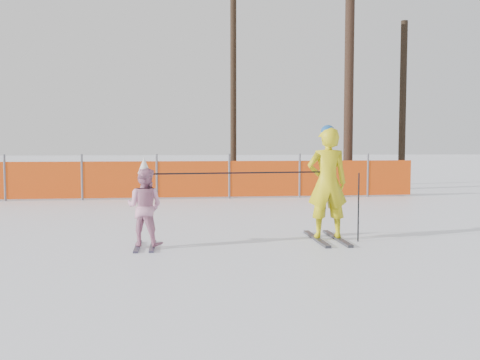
# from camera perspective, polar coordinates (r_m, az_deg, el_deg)

# --- Properties ---
(ground) EXTENTS (120.00, 120.00, 0.00)m
(ground) POSITION_cam_1_polar(r_m,az_deg,el_deg) (7.62, 0.43, -7.79)
(ground) COLOR white
(ground) RESTS_ON ground
(adult) EXTENTS (0.66, 1.40, 1.84)m
(adult) POSITION_cam_1_polar(r_m,az_deg,el_deg) (8.63, 9.30, -0.29)
(adult) COLOR black
(adult) RESTS_ON ground
(child) EXTENTS (0.68, 0.88, 1.34)m
(child) POSITION_cam_1_polar(r_m,az_deg,el_deg) (8.05, -10.14, -2.77)
(child) COLOR black
(child) RESTS_ON ground
(ski_poles) EXTENTS (3.20, 0.29, 1.11)m
(ski_poles) POSITION_cam_1_polar(r_m,az_deg,el_deg) (8.27, 3.72, -0.34)
(ski_poles) COLOR black
(ski_poles) RESTS_ON ground
(safety_fence) EXTENTS (15.32, 0.06, 1.25)m
(safety_fence) POSITION_cam_1_polar(r_m,az_deg,el_deg) (14.86, -10.45, 0.08)
(safety_fence) COLOR #595960
(safety_fence) RESTS_ON ground
(tree_trunks) EXTENTS (5.88, 1.24, 6.72)m
(tree_trunks) POSITION_cam_1_polar(r_m,az_deg,el_deg) (17.92, 9.92, 8.75)
(tree_trunks) COLOR black
(tree_trunks) RESTS_ON ground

